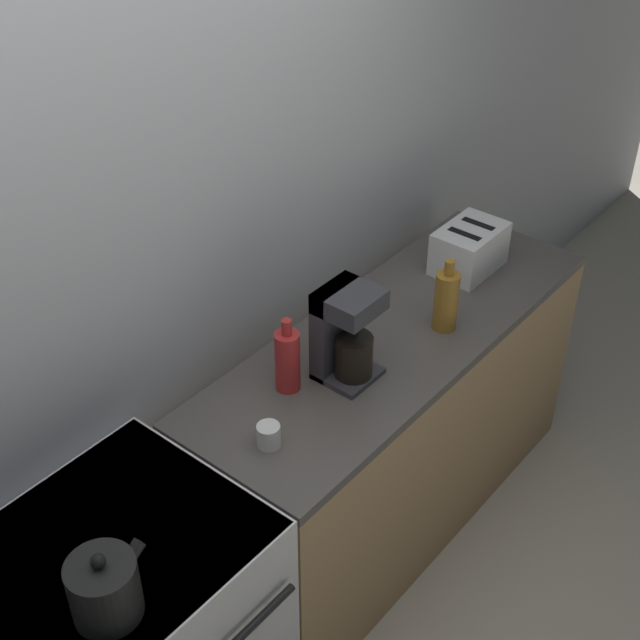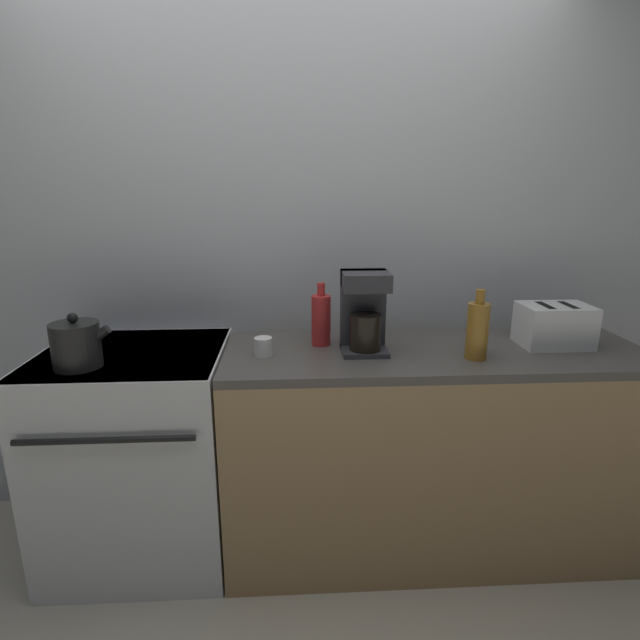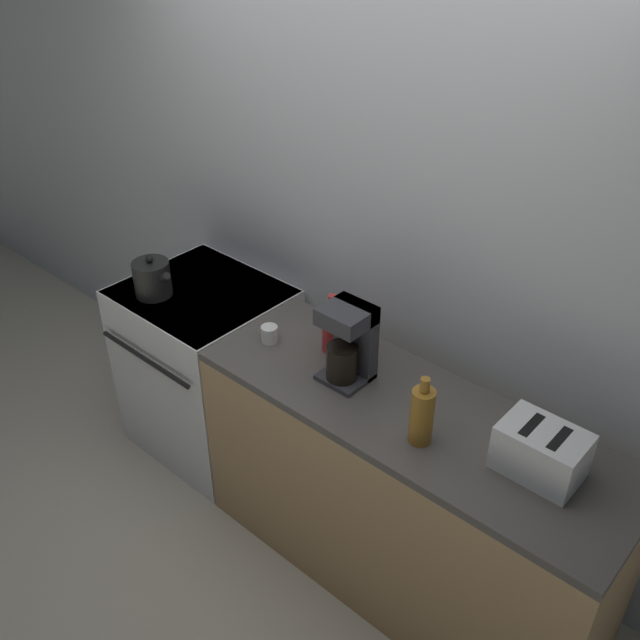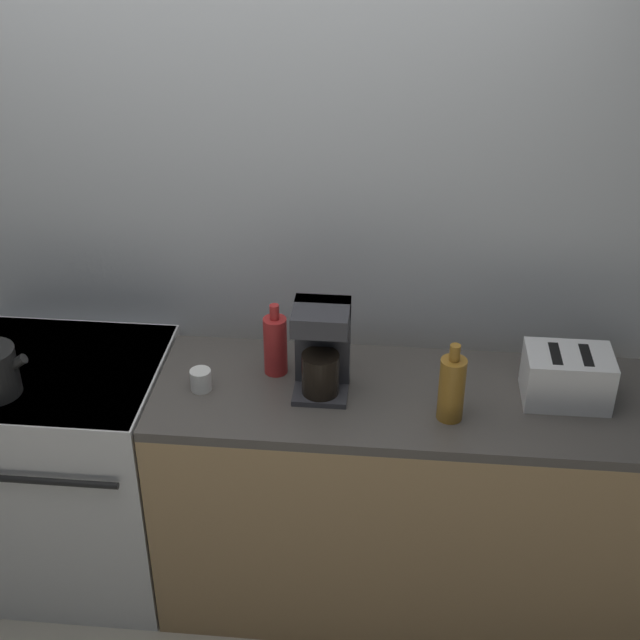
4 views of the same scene
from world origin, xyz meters
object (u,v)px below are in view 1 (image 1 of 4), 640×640
(coffee_maker, at_px, (344,332))
(toaster, at_px, (469,249))
(kettle, at_px, (105,588))
(bottle_amber, at_px, (446,300))
(bottle_red, at_px, (287,360))
(cup_white, at_px, (269,435))

(coffee_maker, bearing_deg, toaster, 1.74)
(kettle, bearing_deg, coffee_maker, 6.55)
(coffee_maker, xyz_separation_m, bottle_amber, (0.43, -0.12, -0.05))
(coffee_maker, height_order, bottle_red, coffee_maker)
(toaster, bearing_deg, bottle_amber, -159.94)
(kettle, relative_size, bottle_amber, 0.79)
(toaster, relative_size, coffee_maker, 0.85)
(cup_white, bearing_deg, toaster, 2.88)
(toaster, bearing_deg, bottle_red, 175.95)
(coffee_maker, xyz_separation_m, bottle_red, (-0.17, 0.10, -0.06))
(bottle_amber, bearing_deg, coffee_maker, 164.84)
(kettle, height_order, cup_white, kettle)
(coffee_maker, bearing_deg, kettle, -173.45)
(bottle_amber, bearing_deg, cup_white, 174.58)
(kettle, distance_m, bottle_amber, 1.53)
(toaster, relative_size, cup_white, 3.78)
(toaster, xyz_separation_m, bottle_amber, (-0.39, -0.14, 0.03))
(toaster, distance_m, bottle_red, 0.99)
(bottle_amber, distance_m, bottle_red, 0.64)
(toaster, height_order, cup_white, toaster)
(bottle_red, distance_m, cup_white, 0.28)
(bottle_red, bearing_deg, coffee_maker, -29.11)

